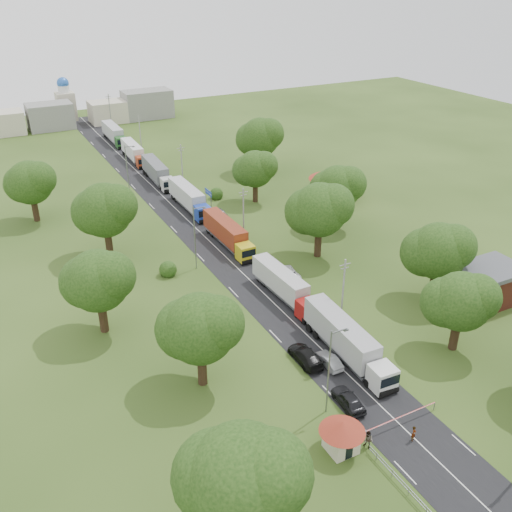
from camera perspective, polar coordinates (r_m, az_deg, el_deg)
ground at (r=77.11m, az=2.09°, el=-5.03°), size 260.00×260.00×0.00m
road at (r=92.76m, az=-4.00°, el=0.82°), size 8.00×200.00×0.04m
boom_barrier at (r=59.90m, az=13.24°, el=-15.87°), size 9.22×0.35×1.18m
guard_booth at (r=56.17m, az=8.59°, el=-17.06°), size 4.40×4.40×3.45m
info_sign at (r=106.07m, az=-4.79°, el=6.05°), size 0.12×3.10×4.10m
pole_1 at (r=72.33m, az=8.70°, el=-3.38°), size 1.60×0.24×9.00m
pole_2 at (r=93.73m, az=-1.26°, el=4.33°), size 1.60×0.24×9.00m
pole_3 at (r=117.92m, az=-7.42°, el=8.98°), size 1.60×0.24×9.00m
pole_4 at (r=143.51m, az=-11.51°, el=11.96°), size 1.60×0.24×9.00m
pole_5 at (r=169.86m, az=-14.41°, el=13.99°), size 1.60×0.24×9.00m
lamp_0 at (r=57.80m, az=7.44°, el=-11.03°), size 2.03×0.22×10.00m
lamp_1 at (r=84.37m, az=-6.05°, el=2.12°), size 2.03×0.22×10.00m
lamp_2 at (r=115.52m, az=-12.70°, el=8.60°), size 2.03×0.22×10.00m
tree_2 at (r=69.72m, az=19.74°, el=-4.24°), size 8.00×8.00×10.10m
tree_3 at (r=79.29m, az=17.74°, el=0.52°), size 8.80×8.80×11.07m
tree_4 at (r=87.36m, az=6.33°, el=4.66°), size 9.60×9.60×12.05m
tree_5 at (r=98.52m, az=8.15°, el=6.81°), size 8.80×8.80×11.07m
tree_6 at (r=108.88m, az=-0.11°, el=8.72°), size 8.00×8.00×10.10m
tree_7 at (r=125.25m, az=0.37°, el=11.80°), size 9.60×9.60×12.05m
tree_9 at (r=44.44m, az=-1.51°, el=-21.23°), size 9.60×9.60×12.05m
tree_10 at (r=60.27m, az=-5.69°, el=-7.15°), size 8.80×8.80×11.07m
tree_11 at (r=71.11m, az=-15.58°, el=-2.35°), size 8.80×8.80×11.07m
tree_12 at (r=89.70m, az=-14.94°, el=4.49°), size 9.60×9.60×12.05m
tree_13 at (r=107.46m, az=-21.68°, el=6.87°), size 8.80×8.80×11.07m
house_brick at (r=83.07m, az=22.24°, el=-2.59°), size 8.60×6.60×5.20m
house_cream at (r=113.18m, az=7.93°, el=7.61°), size 10.08×10.08×5.80m
distant_town at (r=173.89m, az=-16.36°, el=13.64°), size 52.00×8.00×8.00m
church at (r=180.37m, az=-18.51°, el=14.43°), size 5.00×5.00×12.30m
truck_0 at (r=67.48m, az=8.98°, el=-8.29°), size 3.27×15.65×4.33m
truck_1 at (r=77.97m, az=2.77°, el=-2.89°), size 2.79×13.95×3.86m
truck_2 at (r=92.49m, az=-2.85°, el=2.27°), size 2.64×14.79×4.10m
truck_3 at (r=107.42m, az=-6.75°, el=5.79°), size 2.64×15.22×4.22m
truck_4 at (r=122.51m, az=-9.89°, el=8.28°), size 3.18×15.12×4.18m
truck_5 at (r=137.62m, az=-12.13°, el=10.13°), size 2.73×14.23×3.94m
truck_6 at (r=154.09m, az=-14.03°, el=11.79°), size 2.66×15.17×4.21m
car_lane_front at (r=61.70m, az=9.22°, el=-13.99°), size 2.30×4.89×1.62m
car_lane_mid at (r=66.71m, az=7.32°, el=-10.35°), size 1.52×4.15×1.36m
car_lane_rear at (r=66.94m, az=4.97°, el=-9.92°), size 2.50×5.72×1.64m
car_verge_near at (r=83.85m, az=3.25°, el=-1.66°), size 2.87×5.21×1.38m
car_verge_far at (r=104.03m, az=-3.84°, el=4.36°), size 2.29×5.03×1.67m
pedestrian_near at (r=59.36m, az=15.50°, el=-16.76°), size 0.73×0.67×1.66m
pedestrian_booth at (r=57.58m, az=11.15°, el=-17.63°), size 1.03×1.15×1.95m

